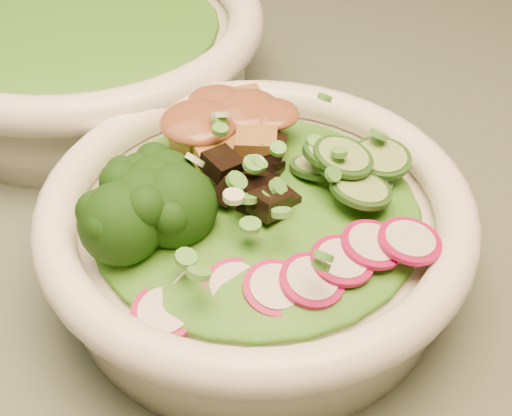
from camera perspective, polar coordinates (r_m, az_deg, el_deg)
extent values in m
cylinder|color=white|center=(0.44, 0.00, -3.10)|extent=(0.23, 0.23, 0.05)
torus|color=white|center=(0.42, 0.00, 0.06)|extent=(0.26, 0.26, 0.02)
cylinder|color=white|center=(0.62, -13.34, 11.24)|extent=(0.26, 0.26, 0.06)
torus|color=white|center=(0.60, -13.90, 14.26)|extent=(0.30, 0.30, 0.03)
ellipsoid|color=#276C16|center=(0.42, 0.00, 0.10)|extent=(0.19, 0.19, 0.02)
ellipsoid|color=#276C16|center=(0.61, -13.88, 14.12)|extent=(0.20, 0.20, 0.02)
ellipsoid|color=brown|center=(0.45, -2.85, 7.17)|extent=(0.07, 0.05, 0.02)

